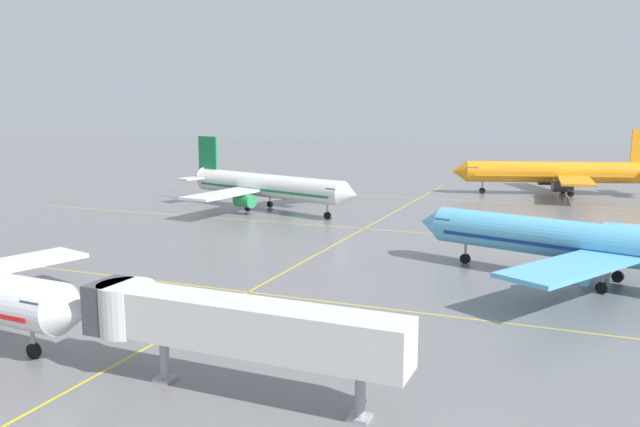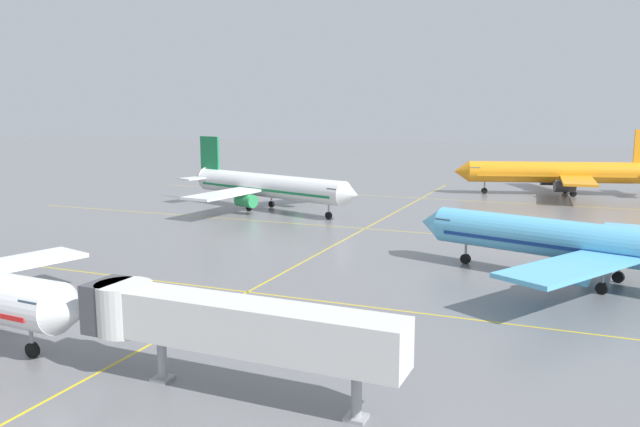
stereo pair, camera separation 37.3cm
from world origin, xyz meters
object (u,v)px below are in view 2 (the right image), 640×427
object	(u,v)px
airliner_far_left_stand	(562,173)
jet_bridge	(213,322)
airliner_third_row	(266,186)
airliner_second_row	(597,244)

from	to	relation	value
airliner_far_left_stand	jet_bridge	bearing A→B (deg)	-98.97
airliner_third_row	jet_bridge	distance (m)	66.28
airliner_second_row	jet_bridge	bearing A→B (deg)	-122.39
airliner_far_left_stand	jet_bridge	world-z (taller)	airliner_far_left_stand
airliner_far_left_stand	airliner_second_row	bearing A→B (deg)	-85.90
airliner_third_row	airliner_far_left_stand	distance (m)	57.40
jet_bridge	airliner_far_left_stand	bearing A→B (deg)	81.03
jet_bridge	airliner_second_row	bearing A→B (deg)	57.61
airliner_second_row	airliner_far_left_stand	world-z (taller)	airliner_far_left_stand
airliner_far_left_stand	airliner_third_row	bearing A→B (deg)	-138.72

